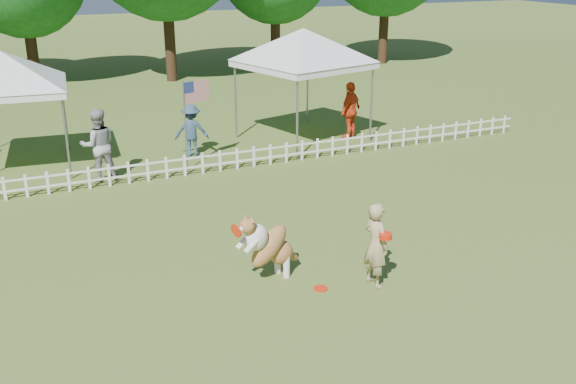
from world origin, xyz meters
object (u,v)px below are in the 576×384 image
(handler, at_px, (376,245))
(spectator_c, at_px, (350,110))
(canopy_tent_left, at_px, (9,112))
(flag_pole, at_px, (185,127))
(spectator_a, at_px, (98,145))
(frisbee_on_turf, at_px, (321,288))
(dog, at_px, (270,245))
(canopy_tent_right, at_px, (303,87))
(spectator_b, at_px, (191,130))

(handler, relative_size, spectator_c, 0.86)
(canopy_tent_left, height_order, flag_pole, canopy_tent_left)
(spectator_a, bearing_deg, handler, 114.73)
(frisbee_on_turf, relative_size, flag_pole, 0.10)
(dog, distance_m, frisbee_on_turf, 1.19)
(frisbee_on_turf, distance_m, canopy_tent_left, 10.87)
(canopy_tent_right, height_order, spectator_c, canopy_tent_right)
(canopy_tent_right, distance_m, flag_pole, 4.61)
(flag_pole, height_order, spectator_a, flag_pole)
(canopy_tent_left, height_order, canopy_tent_right, canopy_tent_right)
(flag_pole, bearing_deg, spectator_b, 43.89)
(handler, distance_m, spectator_c, 9.93)
(dog, xyz_separation_m, flag_pole, (0.36, 6.86, 0.55))
(spectator_c, bearing_deg, handler, 31.66)
(handler, distance_m, dog, 1.90)
(handler, distance_m, canopy_tent_left, 11.44)
(spectator_c, bearing_deg, flag_pole, -20.97)
(handler, height_order, frisbee_on_turf, handler)
(dog, distance_m, flag_pole, 6.89)
(frisbee_on_turf, bearing_deg, canopy_tent_left, 115.67)
(frisbee_on_turf, xyz_separation_m, flag_pole, (-0.33, 7.55, 1.23))
(spectator_c, bearing_deg, canopy_tent_left, -37.65)
(canopy_tent_left, xyz_separation_m, canopy_tent_right, (8.62, -0.54, 0.13))
(spectator_a, distance_m, spectator_b, 3.05)
(canopy_tent_left, height_order, spectator_b, canopy_tent_left)
(canopy_tent_left, bearing_deg, dog, -61.09)
(canopy_tent_left, xyz_separation_m, spectator_c, (10.08, -1.05, -0.67))
(handler, bearing_deg, dog, 53.46)
(canopy_tent_right, bearing_deg, frisbee_on_turf, -128.83)
(spectator_a, relative_size, spectator_b, 1.24)
(spectator_a, distance_m, spectator_c, 8.10)
(dog, xyz_separation_m, canopy_tent_right, (4.65, 8.46, 1.03))
(frisbee_on_turf, height_order, canopy_tent_left, canopy_tent_left)
(canopy_tent_right, distance_m, spectator_c, 1.74)
(dog, relative_size, spectator_a, 0.73)
(frisbee_on_turf, height_order, spectator_a, spectator_a)
(dog, bearing_deg, spectator_c, 33.80)
(flag_pole, bearing_deg, spectator_a, 151.23)
(canopy_tent_right, xyz_separation_m, spectator_b, (-3.77, -0.29, -0.95))
(frisbee_on_turf, relative_size, spectator_c, 0.14)
(canopy_tent_right, height_order, spectator_a, canopy_tent_right)
(spectator_a, bearing_deg, dog, 105.89)
(dog, relative_size, spectator_c, 0.75)
(frisbee_on_turf, distance_m, spectator_c, 10.24)
(flag_pole, bearing_deg, dog, -117.38)
(frisbee_on_turf, bearing_deg, canopy_tent_right, 66.58)
(canopy_tent_right, bearing_deg, flag_pole, -174.93)
(canopy_tent_left, bearing_deg, spectator_b, -4.51)
(canopy_tent_left, xyz_separation_m, spectator_b, (4.86, -0.82, -0.83))
(dog, relative_size, canopy_tent_right, 0.40)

